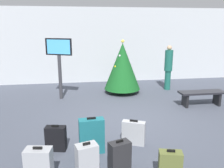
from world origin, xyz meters
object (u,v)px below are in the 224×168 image
suitcase_4 (133,133)px  holiday_tree (122,66)px  suitcase_1 (39,166)px  suitcase_3 (120,156)px  suitcase_6 (92,136)px  waiting_bench (202,95)px  suitcase_0 (56,138)px  flight_info_kiosk (59,57)px  traveller_0 (168,66)px  suitcase_5 (170,165)px  suitcase_2 (87,164)px

suitcase_4 → holiday_tree: bearing=82.4°
suitcase_1 → suitcase_3: bearing=5.4°
suitcase_3 → suitcase_6: 0.82m
waiting_bench → suitcase_0: size_ratio=2.63×
flight_info_kiosk → waiting_bench: (4.53, -1.45, -1.14)m
waiting_bench → suitcase_1: size_ratio=2.30×
traveller_0 → suitcase_5: 5.92m
flight_info_kiosk → suitcase_3: bearing=-74.0°
suitcase_0 → suitcase_4: (1.65, 0.01, 0.00)m
waiting_bench → suitcase_5: bearing=-125.8°
suitcase_6 → suitcase_1: bearing=-138.6°
suitcase_1 → holiday_tree: bearing=64.8°
suitcase_4 → waiting_bench: bearing=37.6°
holiday_tree → traveller_0: 1.93m
flight_info_kiosk → waiting_bench: size_ratio=1.44×
holiday_tree → suitcase_6: holiday_tree is taller
traveller_0 → suitcase_1: traveller_0 is taller
flight_info_kiosk → suitcase_5: 5.42m
suitcase_0 → suitcase_1: size_ratio=0.87×
holiday_tree → suitcase_0: size_ratio=3.62×
suitcase_4 → suitcase_1: bearing=-150.9°
waiting_bench → suitcase_2: suitcase_2 is taller
suitcase_4 → traveller_0: bearing=59.8°
suitcase_1 → suitcase_4: (1.83, 1.02, -0.04)m
holiday_tree → suitcase_3: bearing=-101.6°
traveller_0 → suitcase_0: size_ratio=3.18×
suitcase_2 → suitcase_5: (1.37, -0.13, -0.09)m
suitcase_4 → flight_info_kiosk: bearing=116.1°
holiday_tree → suitcase_4: (-0.53, -4.00, -0.78)m
suitcase_1 → suitcase_5: suitcase_1 is taller
suitcase_3 → suitcase_6: size_ratio=0.77×
suitcase_1 → suitcase_2: size_ratio=0.89×
suitcase_1 → suitcase_2: bearing=-8.7°
suitcase_1 → suitcase_5: bearing=-6.6°
flight_info_kiosk → suitcase_6: size_ratio=2.77×
traveller_0 → suitcase_6: traveller_0 is taller
traveller_0 → suitcase_0: traveller_0 is taller
suitcase_0 → suitcase_3: 1.47m
flight_info_kiosk → suitcase_0: 3.80m
waiting_bench → suitcase_6: bearing=-147.6°
flight_info_kiosk → traveller_0: flight_info_kiosk is taller
waiting_bench → suitcase_2: (-3.83, -3.27, -0.02)m
suitcase_2 → suitcase_6: suitcase_6 is taller
suitcase_0 → traveller_0: bearing=45.9°
suitcase_5 → suitcase_6: 1.63m
holiday_tree → flight_info_kiosk: 2.37m
traveller_0 → suitcase_1: (-4.28, -5.23, -0.65)m
waiting_bench → traveller_0: traveller_0 is taller
suitcase_6 → flight_info_kiosk: bearing=102.4°
suitcase_5 → suitcase_3: bearing=154.5°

